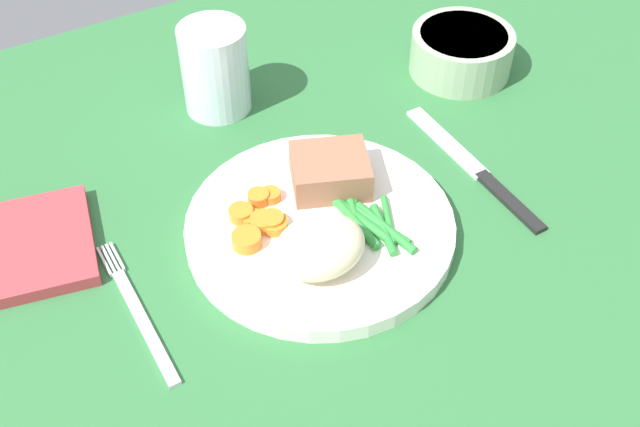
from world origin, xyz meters
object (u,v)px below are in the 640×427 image
(dinner_plate, at_px, (320,227))
(napkin, at_px, (33,246))
(meat_portion, at_px, (330,171))
(water_glass, at_px, (216,74))
(fork, at_px, (137,311))
(salad_bowl, at_px, (462,50))
(knife, at_px, (476,169))

(dinner_plate, xyz_separation_m, napkin, (-0.23, 0.11, -0.00))
(meat_portion, height_order, water_glass, water_glass)
(water_glass, height_order, napkin, water_glass)
(fork, distance_m, napkin, 0.12)
(dinner_plate, distance_m, fork, 0.18)
(meat_portion, distance_m, salad_bowl, 0.25)
(meat_portion, distance_m, water_glass, 0.18)
(salad_bowl, bearing_deg, water_glass, 163.98)
(dinner_plate, bearing_deg, meat_portion, 49.40)
(dinner_plate, height_order, water_glass, water_glass)
(dinner_plate, distance_m, water_glass, 0.22)
(knife, bearing_deg, dinner_plate, 179.88)
(meat_portion, relative_size, napkin, 0.59)
(meat_portion, xyz_separation_m, fork, (-0.21, -0.04, -0.03))
(dinner_plate, xyz_separation_m, meat_portion, (0.03, 0.04, 0.02))
(meat_portion, bearing_deg, salad_bowl, 24.28)
(dinner_plate, height_order, meat_portion, meat_portion)
(dinner_plate, bearing_deg, knife, -0.93)
(knife, xyz_separation_m, water_glass, (-0.18, 0.22, 0.04))
(knife, bearing_deg, salad_bowl, 59.39)
(salad_bowl, bearing_deg, meat_portion, -155.72)
(fork, xyz_separation_m, water_glass, (0.18, 0.22, 0.04))
(dinner_plate, bearing_deg, water_glass, 90.04)
(knife, height_order, salad_bowl, salad_bowl)
(knife, height_order, napkin, napkin)
(dinner_plate, distance_m, napkin, 0.26)
(dinner_plate, relative_size, meat_portion, 3.45)
(meat_portion, height_order, salad_bowl, salad_bowl)
(meat_portion, bearing_deg, fork, -168.93)
(water_glass, bearing_deg, fork, -128.52)
(fork, height_order, salad_bowl, salad_bowl)
(dinner_plate, relative_size, napkin, 2.05)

